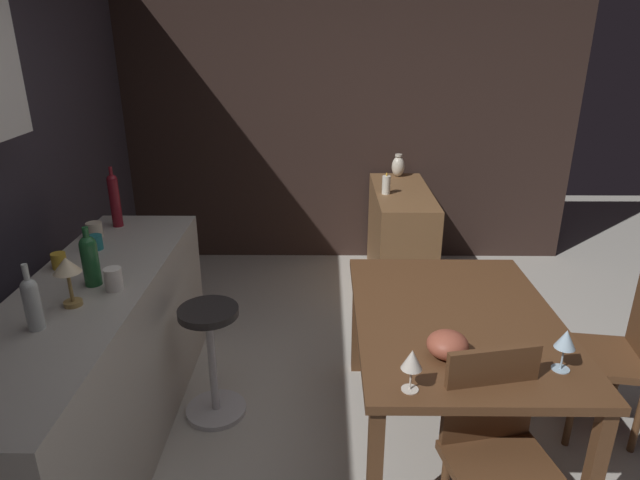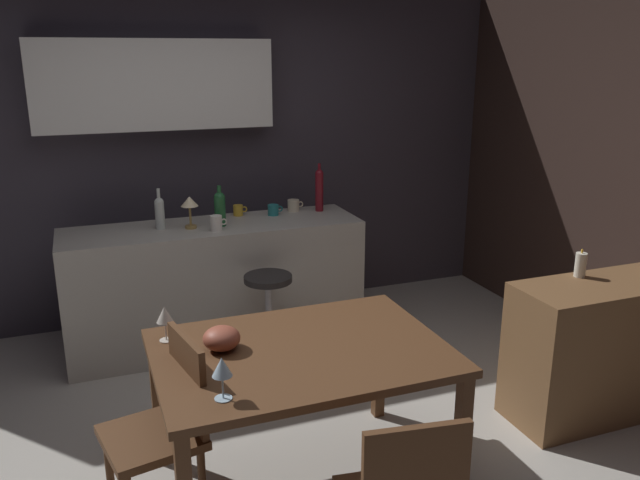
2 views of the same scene
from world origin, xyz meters
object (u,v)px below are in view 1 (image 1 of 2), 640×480
sideboard_cabinet (400,239)px  chair_by_doorway (619,351)px  bar_stool (212,359)px  cup_cream (95,230)px  wine_glass_left (566,340)px  wine_glass_right (412,361)px  wine_bottle_clear (32,301)px  wine_bottle_green (90,258)px  counter_lamp (67,270)px  vase_ceramic_ivory (398,166)px  pillar_candle_tall (386,185)px  cup_teal (95,242)px  cup_white (114,279)px  wine_bottle_ruby (115,199)px  fruit_bowl (448,345)px  dining_table (455,330)px  cup_mustard (59,260)px  chair_near_window (498,453)px

sideboard_cabinet → chair_by_doorway: (-1.78, -0.89, 0.08)m
sideboard_cabinet → bar_stool: (-1.66, 1.23, -0.06)m
chair_by_doorway → cup_cream: cup_cream is taller
wine_glass_left → wine_glass_right: 0.65m
wine_bottle_clear → wine_bottle_green: (0.41, -0.07, 0.01)m
counter_lamp → vase_ceramic_ivory: 3.06m
wine_glass_left → chair_by_doorway: bearing=-46.2°
pillar_candle_tall → vase_ceramic_ivory: (0.54, -0.16, 0.02)m
bar_stool → wine_glass_left: size_ratio=3.64×
wine_glass_left → cup_teal: size_ratio=1.57×
wine_bottle_clear → cup_white: 0.41m
cup_teal → counter_lamp: counter_lamp is taller
wine_glass_right → wine_bottle_clear: 1.51m
wine_bottle_ruby → wine_bottle_clear: bearing=-175.3°
chair_by_doorway → wine_glass_right: bearing=119.5°
bar_stool → fruit_bowl: 1.33m
wine_bottle_ruby → cup_white: wine_bottle_ruby is taller
cup_white → cup_cream: (0.67, 0.36, -0.01)m
dining_table → pillar_candle_tall: pillar_candle_tall is taller
fruit_bowl → cup_mustard: 1.94m
wine_glass_right → chair_near_window: bearing=-100.9°
cup_white → cup_mustard: (0.24, 0.36, -0.01)m
sideboard_cabinet → fruit_bowl: fruit_bowl is taller
dining_table → bar_stool: 1.30m
cup_cream → wine_glass_left: bearing=-114.9°
sideboard_cabinet → chair_near_window: chair_near_window is taller
cup_white → cup_teal: size_ratio=1.00×
wine_bottle_clear → wine_bottle_ruby: size_ratio=0.77×
chair_by_doorway → pillar_candle_tall: bearing=31.5°
counter_lamp → cup_teal: bearing=13.3°
chair_by_doorway → vase_ceramic_ivory: size_ratio=4.59×
cup_white → vase_ceramic_ivory: bearing=-34.2°
wine_bottle_green → counter_lamp: (-0.21, 0.01, 0.03)m
cup_mustard → counter_lamp: (-0.40, -0.24, 0.13)m
wine_bottle_clear → wine_glass_right: bearing=-96.7°
bar_stool → wine_bottle_clear: bearing=137.7°
bar_stool → vase_ceramic_ivory: bearing=-30.5°
wine_bottle_green → cup_white: size_ratio=2.49×
wine_glass_right → pillar_candle_tall: (2.35, -0.15, 0.02)m
cup_white → cup_cream: size_ratio=0.93×
wine_bottle_ruby → cup_mustard: (-0.62, 0.08, -0.13)m
chair_by_doorway → cup_mustard: bearing=88.0°
wine_bottle_green → cup_white: bearing=-114.0°
dining_table → chair_near_window: chair_near_window is taller
wine_glass_left → sideboard_cabinet: bearing=8.4°
fruit_bowl → cup_cream: cup_cream is taller
cup_teal → cup_mustard: cup_teal is taller
wine_bottle_ruby → fruit_bowl: bearing=-123.0°
vase_ceramic_ivory → bar_stool: bearing=149.5°
wine_glass_right → cup_mustard: bearing=65.2°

